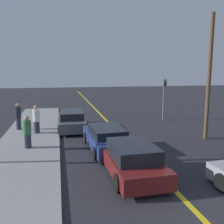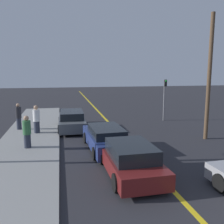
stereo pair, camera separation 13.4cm
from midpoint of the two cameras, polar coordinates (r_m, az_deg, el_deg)
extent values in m
cube|color=gold|center=(21.72, -1.79, -1.60)|extent=(0.20, 60.00, 0.01)
cube|color=gray|center=(15.99, -18.42, -5.97)|extent=(3.47, 24.74, 0.11)
cylinder|color=black|center=(9.79, 23.50, -14.55)|extent=(0.25, 0.66, 0.65)
cube|color=maroon|center=(10.35, 3.96, -11.44)|extent=(1.93, 4.38, 0.62)
cube|color=black|center=(9.96, 4.35, -8.77)|extent=(1.67, 2.42, 0.54)
cylinder|color=black|center=(11.43, -2.37, -10.21)|extent=(0.23, 0.67, 0.67)
cylinder|color=black|center=(11.86, 6.11, -9.50)|extent=(0.23, 0.67, 0.67)
cylinder|color=black|center=(8.99, 1.03, -15.87)|extent=(0.23, 0.67, 0.67)
cylinder|color=black|center=(9.54, 11.65, -14.52)|extent=(0.23, 0.67, 0.67)
cube|color=navy|center=(13.42, -1.65, -6.39)|extent=(2.00, 4.74, 0.69)
cube|color=black|center=(13.05, -1.47, -4.33)|extent=(1.69, 2.64, 0.42)
cylinder|color=black|center=(14.69, -6.18, -5.87)|extent=(0.25, 0.62, 0.61)
cylinder|color=black|center=(15.02, 0.23, -5.46)|extent=(0.25, 0.62, 0.61)
cylinder|color=black|center=(11.96, -4.01, -9.45)|extent=(0.25, 0.62, 0.61)
cylinder|color=black|center=(12.37, 3.78, -8.79)|extent=(0.25, 0.62, 0.61)
cube|color=#4C5156|center=(18.21, -9.44, -2.26)|extent=(1.85, 4.82, 0.68)
cube|color=black|center=(17.87, -9.45, -0.57)|extent=(1.60, 2.66, 0.49)
cylinder|color=black|center=(19.70, -12.01, -2.03)|extent=(0.23, 0.64, 0.64)
cylinder|color=black|center=(19.74, -7.13, -1.87)|extent=(0.23, 0.64, 0.64)
cylinder|color=black|center=(16.80, -12.12, -4.03)|extent=(0.23, 0.64, 0.64)
cylinder|color=black|center=(16.85, -6.40, -3.83)|extent=(0.23, 0.64, 0.64)
cylinder|color=#282D3D|center=(14.08, -18.95, -6.31)|extent=(0.36, 0.36, 0.73)
cylinder|color=#336B3D|center=(13.90, -19.11, -3.41)|extent=(0.42, 0.42, 0.73)
sphere|color=tan|center=(13.80, -19.22, -1.39)|extent=(0.27, 0.27, 0.27)
cylinder|color=#282D3D|center=(17.15, -17.04, -3.33)|extent=(0.37, 0.37, 0.77)
cylinder|color=silver|center=(17.00, -17.16, -0.79)|extent=(0.44, 0.44, 0.77)
sphere|color=tan|center=(16.92, -17.25, 0.97)|extent=(0.28, 0.28, 0.28)
cylinder|color=#282D3D|center=(18.57, -20.74, -2.55)|extent=(0.33, 0.33, 0.79)
cylinder|color=#232328|center=(18.43, -20.88, -0.14)|extent=(0.38, 0.38, 0.79)
sphere|color=tan|center=(18.35, -20.98, 1.46)|extent=(0.25, 0.25, 0.25)
cylinder|color=slate|center=(21.32, 11.53, 2.67)|extent=(0.12, 0.12, 3.44)
cube|color=black|center=(21.03, 11.86, 6.52)|extent=(0.18, 0.18, 0.55)
sphere|color=green|center=(20.94, 11.97, 6.95)|extent=(0.14, 0.14, 0.14)
cylinder|color=brown|center=(16.07, 21.08, 7.28)|extent=(0.24, 0.24, 7.48)
camera|label=1|loc=(0.07, -90.23, -0.04)|focal=40.00mm
camera|label=2|loc=(0.07, 89.77, 0.04)|focal=40.00mm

